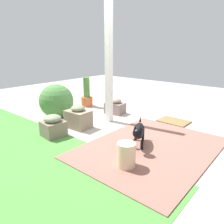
# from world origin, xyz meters

# --- Properties ---
(ground_plane) EXTENTS (12.00, 12.00, 0.00)m
(ground_plane) POSITION_xyz_m (0.00, 0.00, 0.00)
(ground_plane) COLOR #B1A69C
(brick_path) EXTENTS (1.80, 2.40, 0.02)m
(brick_path) POSITION_xyz_m (-1.04, 0.49, 0.01)
(brick_path) COLOR #946053
(brick_path) RESTS_ON ground
(porch_pillar) EXTENTS (0.12, 0.12, 2.55)m
(porch_pillar) POSITION_xyz_m (0.36, -0.10, 1.27)
(porch_pillar) COLOR white
(porch_pillar) RESTS_ON ground
(stone_planter_nearest) EXTENTS (0.48, 0.39, 0.38)m
(stone_planter_nearest) POSITION_xyz_m (0.63, -0.63, 0.17)
(stone_planter_nearest) COLOR gray
(stone_planter_nearest) RESTS_ON ground
(stone_planter_mid) EXTENTS (0.49, 0.38, 0.46)m
(stone_planter_mid) POSITION_xyz_m (0.57, 0.60, 0.21)
(stone_planter_mid) COLOR gray
(stone_planter_mid) RESTS_ON ground
(stone_planter_far) EXTENTS (0.40, 0.41, 0.40)m
(stone_planter_far) POSITION_xyz_m (0.59, 1.18, 0.19)
(stone_planter_far) COLOR #806F5F
(stone_planter_far) RESTS_ON ground
(round_shrub) EXTENTS (0.77, 0.77, 0.77)m
(round_shrub) POSITION_xyz_m (1.44, 0.48, 0.39)
(round_shrub) COLOR #4B7F40
(round_shrub) RESTS_ON ground
(terracotta_pot_tall) EXTENTS (0.31, 0.31, 0.79)m
(terracotta_pot_tall) POSITION_xyz_m (1.65, -0.66, 0.28)
(terracotta_pot_tall) COLOR #BA5D34
(terracotta_pot_tall) RESTS_ON ground
(dog) EXTENTS (0.44, 0.63, 0.46)m
(dog) POSITION_xyz_m (-0.85, 0.56, 0.27)
(dog) COLOR black
(dog) RESTS_ON ground
(ceramic_urn) EXTENTS (0.25, 0.25, 0.35)m
(ceramic_urn) POSITION_xyz_m (-1.08, 1.20, 0.18)
(ceramic_urn) COLOR beige
(ceramic_urn) RESTS_ON ground
(doormat) EXTENTS (0.63, 0.47, 0.03)m
(doormat) POSITION_xyz_m (-0.76, -0.95, 0.01)
(doormat) COLOR olive
(doormat) RESTS_ON ground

